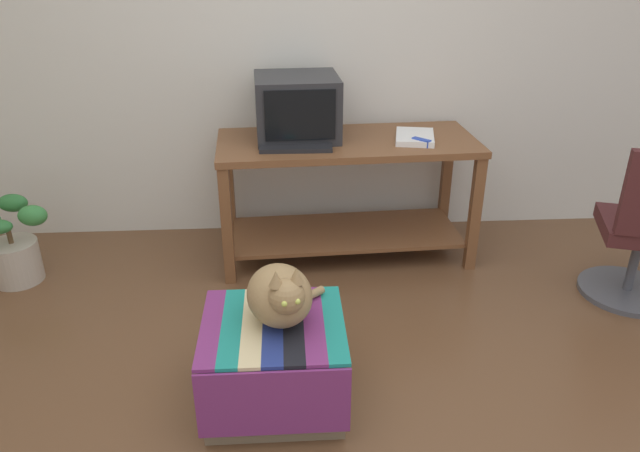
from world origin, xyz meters
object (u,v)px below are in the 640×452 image
Objects in this scene: ottoman_with_blanket at (274,363)px; keyboard at (296,147)px; book at (415,137)px; cat at (281,295)px; desk at (347,177)px; stapler at (421,142)px; potted_plant at (13,248)px; tv_monitor at (297,108)px.

keyboard is at bearing 83.63° from ottoman_with_blanket.
book is 1.64m from ottoman_with_blanket.
cat reaches higher than ottoman_with_blanket.
keyboard is (-0.30, -0.16, 0.25)m from desk.
ottoman_with_blanket is (-0.13, -1.16, -0.56)m from keyboard.
cat is (-0.09, -1.15, -0.23)m from keyboard.
desk is 1.37m from cat.
potted_plant is at bearing 137.58° from stapler.
cat is 0.80× the size of potted_plant.
desk is at bearing 6.61° from potted_plant.
book is (0.69, 0.13, 0.00)m from keyboard.
ottoman_with_blanket is 5.30× the size of stapler.
ottoman_with_blanket is 0.33m from cat.
keyboard is 1.35× the size of book.
keyboard is at bearing -96.72° from tv_monitor.
cat is at bearing -93.51° from keyboard.
cat is (-0.40, -1.31, 0.01)m from desk.
ottoman_with_blanket is at bearing -111.31° from book.
book is (0.39, -0.03, 0.25)m from desk.
keyboard is 0.81× the size of potted_plant.
stapler is at bearing 54.78° from ottoman_with_blanket.
book is 0.74× the size of cat.
stapler is (0.69, -0.22, -0.15)m from tv_monitor.
keyboard is at bearing 71.18° from cat.
keyboard reaches higher than desk.
ottoman_with_blanket is at bearing -173.07° from cat.
tv_monitor is 4.51× the size of stapler.
potted_plant is 4.50× the size of stapler.
keyboard is (-0.02, -0.24, -0.16)m from tv_monitor.
tv_monitor is (-0.29, 0.08, 0.41)m from desk.
keyboard is 3.64× the size of stapler.
ottoman_with_blanket is 1.85m from potted_plant.
tv_monitor reaches higher than cat.
desk is 3.86× the size of cat.
desk is at bearing 71.87° from ottoman_with_blanket.
stapler reaches higher than book.
cat reaches higher than potted_plant.
tv_monitor is at bearing 87.43° from keyboard.
cat is at bearing -110.43° from book.
book is 1.52m from cat.
desk is 3.10× the size of tv_monitor.
cat is (-0.79, -1.28, -0.24)m from book.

